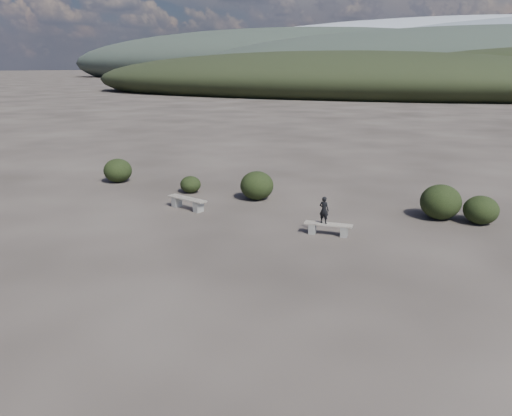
% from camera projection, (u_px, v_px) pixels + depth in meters
% --- Properties ---
extents(ground, '(1200.00, 1200.00, 0.00)m').
position_uv_depth(ground, '(182.00, 273.00, 14.14)').
color(ground, '#2B2522').
rests_on(ground, ground).
extents(bench_left, '(1.93, 0.82, 0.47)m').
position_uv_depth(bench_left, '(187.00, 202.00, 20.39)').
color(bench_left, slate).
rests_on(bench_left, ground).
extents(bench_right, '(1.69, 0.55, 0.42)m').
position_uv_depth(bench_right, '(328.00, 228.00, 17.27)').
color(bench_right, slate).
rests_on(bench_right, ground).
extents(seated_person, '(0.38, 0.28, 0.95)m').
position_uv_depth(seated_person, '(324.00, 210.00, 17.14)').
color(seated_person, black).
rests_on(seated_person, bench_right).
extents(shrub_a, '(0.95, 0.95, 0.78)m').
position_uv_depth(shrub_a, '(191.00, 184.00, 23.04)').
color(shrub_a, black).
rests_on(shrub_a, ground).
extents(shrub_b, '(1.46, 1.46, 1.25)m').
position_uv_depth(shrub_b, '(257.00, 185.00, 21.81)').
color(shrub_b, black).
rests_on(shrub_b, ground).
extents(shrub_d, '(1.53, 1.53, 1.34)m').
position_uv_depth(shrub_d, '(441.00, 202.00, 19.01)').
color(shrub_d, black).
rests_on(shrub_d, ground).
extents(shrub_e, '(1.27, 1.27, 1.06)m').
position_uv_depth(shrub_e, '(481.00, 210.00, 18.45)').
color(shrub_e, black).
rests_on(shrub_e, ground).
extents(shrub_f, '(1.40, 1.40, 1.19)m').
position_uv_depth(shrub_f, '(118.00, 170.00, 25.11)').
color(shrub_f, black).
rests_on(shrub_f, ground).
extents(mountain_ridges, '(500.00, 400.00, 56.00)m').
position_uv_depth(mountain_ridges, '(471.00, 58.00, 310.03)').
color(mountain_ridges, black).
rests_on(mountain_ridges, ground).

